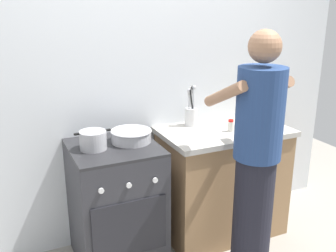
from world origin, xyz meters
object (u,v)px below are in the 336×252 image
Objects in this scene: mixing_bowl at (131,135)px; utensil_crock at (191,113)px; stove_range at (116,204)px; oil_bottle at (253,113)px; spice_bottle at (231,126)px; pot at (93,140)px; person at (256,163)px.

utensil_crock reaches higher than mixing_bowl.
oil_bottle reaches higher than stove_range.
stove_range is at bearing 178.77° from oil_bottle.
spice_bottle is 0.36× the size of oil_bottle.
oil_bottle is (1.28, -0.02, 0.05)m from pot.
utensil_crock is 0.19× the size of person.
pot is 1.08m from person.
mixing_bowl is at bearing -163.22° from utensil_crock.
person is at bearing -123.61° from oil_bottle.
oil_bottle reaches higher than spice_bottle.
oil_bottle is (0.23, 0.04, 0.07)m from spice_bottle.
spice_bottle is (0.77, -0.09, -0.00)m from mixing_bowl.
person is (0.77, -0.57, 0.41)m from stove_range.
person is at bearing -36.72° from stove_range.
spice_bottle is 0.54m from person.
mixing_bowl is at bearing 12.00° from stove_range.
mixing_bowl is at bearing 176.89° from oil_bottle.
spice_bottle is at bearing -52.30° from utensil_crock.
stove_range is 1.05m from person.
pot reaches higher than stove_range.
utensil_crock reaches higher than spice_bottle.
stove_range is 0.53m from pot.
stove_range is 3.08× the size of mixing_bowl.
spice_bottle is (0.91, -0.06, 0.50)m from stove_range.
pot reaches higher than spice_bottle.
oil_bottle reaches higher than mixing_bowl.
mixing_bowl is 3.07× the size of spice_bottle.
person reaches higher than spice_bottle.
person is (0.06, -0.78, -0.14)m from utensil_crock.
mixing_bowl is 0.88m from person.
stove_range is at bearing -168.00° from mixing_bowl.
utensil_crock is 0.48m from oil_bottle.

